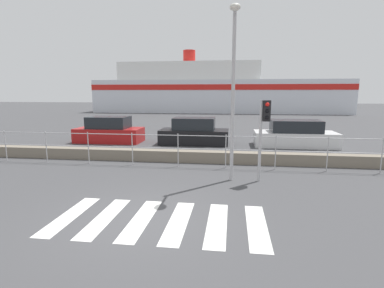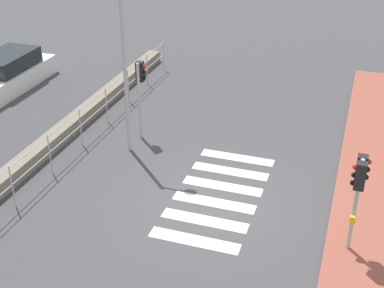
{
  "view_description": "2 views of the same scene",
  "coord_description": "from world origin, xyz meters",
  "px_view_note": "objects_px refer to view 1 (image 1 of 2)",
  "views": [
    {
      "loc": [
        2.15,
        -6.47,
        2.98
      ],
      "look_at": [
        1.0,
        2.0,
        1.5
      ],
      "focal_mm": 28.0,
      "sensor_mm": 36.0,
      "label": 1
    },
    {
      "loc": [
        -12.08,
        -3.38,
        8.7
      ],
      "look_at": [
        1.07,
        1.0,
        1.2
      ],
      "focal_mm": 50.0,
      "sensor_mm": 36.0,
      "label": 2
    }
  ],
  "objects_px": {
    "parked_car_red": "(109,131)",
    "parked_car_black": "(194,133)",
    "traffic_light_far": "(264,123)",
    "ferry_boat": "(213,91)",
    "streetlamp": "(233,76)",
    "parked_car_white": "(295,135)"
  },
  "relations": [
    {
      "from": "ferry_boat",
      "to": "parked_car_white",
      "type": "height_order",
      "value": "ferry_boat"
    },
    {
      "from": "streetlamp",
      "to": "ferry_boat",
      "type": "distance_m",
      "value": 36.06
    },
    {
      "from": "traffic_light_far",
      "to": "parked_car_black",
      "type": "xyz_separation_m",
      "value": [
        -3.23,
        7.13,
        -1.35
      ]
    },
    {
      "from": "parked_car_black",
      "to": "streetlamp",
      "type": "bearing_deg",
      "value": -73.36
    },
    {
      "from": "traffic_light_far",
      "to": "parked_car_red",
      "type": "relative_size",
      "value": 0.69
    },
    {
      "from": "ferry_boat",
      "to": "parked_car_white",
      "type": "bearing_deg",
      "value": -77.14
    },
    {
      "from": "ferry_boat",
      "to": "parked_car_white",
      "type": "distance_m",
      "value": 29.44
    },
    {
      "from": "ferry_boat",
      "to": "parked_car_black",
      "type": "distance_m",
      "value": 28.72
    },
    {
      "from": "streetlamp",
      "to": "parked_car_white",
      "type": "height_order",
      "value": "streetlamp"
    },
    {
      "from": "streetlamp",
      "to": "traffic_light_far",
      "type": "bearing_deg",
      "value": 11.03
    },
    {
      "from": "parked_car_red",
      "to": "parked_car_white",
      "type": "xyz_separation_m",
      "value": [
        10.87,
        -0.0,
        -0.03
      ]
    },
    {
      "from": "parked_car_white",
      "to": "traffic_light_far",
      "type": "bearing_deg",
      "value": -108.98
    },
    {
      "from": "traffic_light_far",
      "to": "ferry_boat",
      "type": "distance_m",
      "value": 35.98
    },
    {
      "from": "parked_car_black",
      "to": "ferry_boat",
      "type": "bearing_deg",
      "value": 91.71
    },
    {
      "from": "parked_car_red",
      "to": "parked_car_black",
      "type": "distance_m",
      "value": 5.19
    },
    {
      "from": "streetlamp",
      "to": "ferry_boat",
      "type": "bearing_deg",
      "value": 94.84
    },
    {
      "from": "streetlamp",
      "to": "parked_car_white",
      "type": "distance_m",
      "value": 8.61
    },
    {
      "from": "parked_car_red",
      "to": "parked_car_white",
      "type": "height_order",
      "value": "parked_car_red"
    },
    {
      "from": "parked_car_red",
      "to": "traffic_light_far",
      "type": "bearing_deg",
      "value": -40.27
    },
    {
      "from": "streetlamp",
      "to": "parked_car_white",
      "type": "xyz_separation_m",
      "value": [
        3.49,
        7.33,
        -2.87
      ]
    },
    {
      "from": "traffic_light_far",
      "to": "parked_car_black",
      "type": "bearing_deg",
      "value": 114.34
    },
    {
      "from": "traffic_light_far",
      "to": "streetlamp",
      "type": "height_order",
      "value": "streetlamp"
    }
  ]
}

